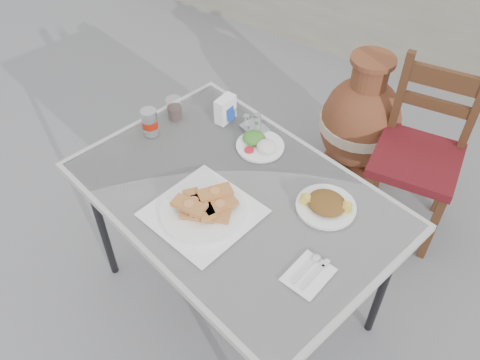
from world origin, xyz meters
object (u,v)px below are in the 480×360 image
Objects in this scene: soda_can at (150,122)px; chair at (419,153)px; salad_rice_plate at (260,143)px; cafe_table at (235,201)px; terracotta_urn at (360,123)px; salad_chopped_plate at (326,204)px; pide_plate at (203,207)px; condiment_caddy at (254,125)px; napkin_holder at (225,109)px; cola_glass at (175,110)px.

soda_can is 0.13× the size of chair.
cafe_table is at bearing -76.76° from salad_rice_plate.
salad_chopped_plate is at bearing -75.37° from terracotta_urn.
condiment_caddy reaches higher than pide_plate.
salad_chopped_plate is 0.91m from chair.
condiment_caddy is at bearing 37.60° from soda_can.
napkin_holder is at bearing 117.08° from pide_plate.
cola_glass is at bearing -149.82° from chair.
cola_glass is (-0.83, 0.10, 0.03)m from salad_chopped_plate.
condiment_caddy is at bearing -104.84° from terracotta_urn.
chair is at bearing 81.49° from salad_chopped_plate.
condiment_caddy is 0.14× the size of chair.
chair is 0.45m from terracotta_urn.
salad_chopped_plate is 0.24× the size of chair.
cola_glass reaches higher than terracotta_urn.
cola_glass is 1.18m from terracotta_urn.
terracotta_urn is (0.06, 1.17, -0.35)m from cafe_table.
chair reaches higher than terracotta_urn.
salad_rice_plate is 0.93m from chair.
napkin_holder reaches higher than salad_chopped_plate.
soda_can reaches higher than salad_rice_plate.
cola_glass is at bearing 139.80° from pide_plate.
pide_plate is at bearing -142.11° from salad_chopped_plate.
napkin_holder is 0.15× the size of terracotta_urn.
chair is (0.13, 0.85, -0.31)m from salad_chopped_plate.
cola_glass reaches higher than cafe_table.
chair reaches higher than cafe_table.
napkin_holder is at bearing 130.34° from cafe_table.
pide_plate is 1.81× the size of salad_chopped_plate.
terracotta_urn is at bearing 59.14° from cola_glass.
salad_chopped_plate is (0.33, 0.13, 0.07)m from cafe_table.
soda_can is (-0.47, 0.24, 0.03)m from pide_plate.
napkin_holder is at bearing -113.79° from terracotta_urn.
terracotta_urn is at bearing 75.16° from condiment_caddy.
chair is (0.97, 0.90, -0.35)m from soda_can.
salad_chopped_plate is 0.29× the size of terracotta_urn.
cafe_table is 0.30m from salad_rice_plate.
terracotta_urn is (0.13, 0.88, -0.42)m from salad_rice_plate.
soda_can is at bearing -155.89° from salad_rice_plate.
cafe_table is at bearing -24.85° from cola_glass.
cafe_table is 3.40× the size of pide_plate.
pide_plate is at bearing -40.20° from cola_glass.
salad_chopped_plate is 1.85× the size of soda_can.
napkin_holder reaches higher than pide_plate.
cafe_table is 0.40m from condiment_caddy.
condiment_caddy is (-0.08, 0.08, 0.01)m from salad_rice_plate.
pide_plate is 1.28m from chair.
napkin_holder is (0.22, 0.27, -0.00)m from soda_can.
cola_glass reaches higher than pide_plate.
chair reaches higher than salad_rice_plate.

